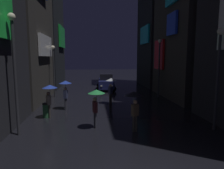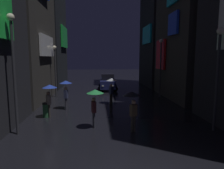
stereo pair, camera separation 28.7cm
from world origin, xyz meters
TOP-DOWN VIEW (x-y plane):
  - building_left_far at (-7.49, 21.96)m, footprint 4.25×7.92m
  - building_right_mid at (7.48, 13.03)m, footprint 4.25×8.07m
  - building_right_far at (7.49, 21.62)m, footprint 4.25×7.26m
  - pedestrian_midstreet_centre_blue at (-3.31, 9.51)m, footprint 0.90×0.90m
  - pedestrian_near_crossing_clear at (0.15, 10.98)m, footprint 0.90×0.90m
  - pedestrian_midstreet_left_blue at (-4.03, 7.45)m, footprint 0.90×0.90m
  - pedestrian_foreground_left_black at (0.68, 4.51)m, footprint 0.90×0.90m
  - pedestrian_foreground_right_green at (-1.19, 5.31)m, footprint 0.90×0.90m
  - car_distant at (0.25, 18.25)m, footprint 2.39×4.22m
  - streetlamp_left_near at (-5.00, 4.74)m, footprint 0.36×0.36m
  - streetlamp_left_far at (-5.00, 14.35)m, footprint 0.36×0.36m
  - streetlamp_right_near at (5.00, 4.48)m, footprint 0.36×0.36m
  - streetlamp_right_far at (5.00, 13.48)m, footprint 0.36×0.36m
  - trash_bin at (-4.30, 7.61)m, footprint 0.46×0.46m

SIDE VIEW (x-z plane):
  - trash_bin at x=-4.30m, z-range 0.00..0.93m
  - car_distant at x=0.25m, z-range -0.03..1.89m
  - pedestrian_midstreet_centre_blue at x=-3.31m, z-range 0.61..2.73m
  - pedestrian_near_crossing_clear at x=0.15m, z-range 0.61..2.73m
  - pedestrian_midstreet_left_blue at x=-4.03m, z-range 0.61..2.73m
  - pedestrian_foreground_left_black at x=0.68m, z-range 0.61..2.73m
  - pedestrian_foreground_right_green at x=-1.19m, z-range 0.61..2.73m
  - streetlamp_left_far at x=-5.00m, z-range 0.66..5.58m
  - streetlamp_right_near at x=5.00m, z-range 0.68..5.93m
  - streetlamp_right_far at x=5.00m, z-range 0.69..6.21m
  - streetlamp_left_near at x=-5.00m, z-range 0.70..6.51m
  - building_right_mid at x=7.48m, z-range 0.00..15.44m
  - building_left_far at x=-7.49m, z-range 0.00..17.75m
  - building_right_far at x=7.49m, z-range 0.00..21.57m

